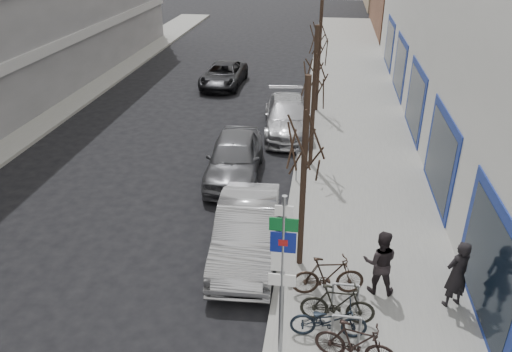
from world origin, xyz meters
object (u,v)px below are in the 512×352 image
(bike_mid_curb, at_px, (329,318))
(parked_car_front, at_px, (246,231))
(highway_sign_pole, at_px, (282,273))
(tree_mid, at_px, (315,65))
(bike_far_inner, at_px, (328,275))
(meter_front, at_px, (282,249))
(meter_back, at_px, (305,111))
(parked_car_back, at_px, (288,117))
(tree_near, at_px, (306,131))
(bike_mid_inner, at_px, (338,304))
(pedestrian_near, at_px, (457,274))
(parked_car_mid, at_px, (234,157))
(bike_rack, at_px, (346,327))
(bike_near_right, at_px, (356,343))
(lane_car, at_px, (224,75))
(pedestrian_far, at_px, (380,262))
(tree_far, at_px, (320,31))
(meter_mid, at_px, (297,162))

(bike_mid_curb, distance_m, parked_car_front, 3.90)
(highway_sign_pole, xyz_separation_m, tree_mid, (0.20, 10.01, 1.65))
(bike_mid_curb, relative_size, bike_far_inner, 0.94)
(highway_sign_pole, distance_m, meter_front, 3.39)
(meter_front, bearing_deg, meter_back, 90.00)
(parked_car_front, bearing_deg, parked_car_back, 84.48)
(tree_near, relative_size, bike_mid_inner, 3.10)
(parked_car_front, bearing_deg, meter_front, -41.91)
(pedestrian_near, bearing_deg, parked_car_front, -44.29)
(parked_car_mid, distance_m, pedestrian_near, 9.25)
(bike_rack, height_order, parked_car_mid, parked_car_mid)
(bike_rack, xyz_separation_m, parked_car_front, (-2.77, 3.29, 0.13))
(bike_mid_curb, height_order, parked_car_mid, parked_car_mid)
(meter_front, distance_m, bike_near_right, 3.44)
(meter_back, bearing_deg, parked_car_front, -96.30)
(bike_far_inner, distance_m, lane_car, 19.30)
(meter_back, bearing_deg, highway_sign_pole, -88.98)
(bike_mid_inner, height_order, pedestrian_near, pedestrian_near)
(meter_back, bearing_deg, pedestrian_near, -69.80)
(bike_rack, distance_m, pedestrian_near, 3.19)
(pedestrian_near, bearing_deg, bike_rack, 4.97)
(bike_rack, relative_size, pedestrian_far, 1.26)
(bike_mid_inner, bearing_deg, parked_car_front, 45.25)
(tree_far, distance_m, bike_near_right, 16.80)
(tree_near, xyz_separation_m, pedestrian_far, (2.05, -0.90, -3.06))
(tree_mid, xyz_separation_m, tree_far, (0.00, 6.50, 0.00))
(highway_sign_pole, height_order, parked_car_front, highway_sign_pole)
(bike_near_right, height_order, pedestrian_far, pedestrian_far)
(tree_far, xyz_separation_m, lane_car, (-5.61, 4.01, -3.44))
(meter_mid, bearing_deg, meter_front, -90.00)
(parked_car_mid, bearing_deg, bike_far_inner, -64.70)
(meter_back, bearing_deg, meter_front, -90.00)
(meter_front, bearing_deg, bike_mid_curb, -59.90)
(parked_car_back, bearing_deg, bike_near_right, -85.32)
(meter_mid, relative_size, pedestrian_near, 0.69)
(highway_sign_pole, height_order, meter_mid, highway_sign_pole)
(bike_mid_curb, distance_m, pedestrian_far, 2.20)
(parked_car_back, xyz_separation_m, pedestrian_near, (5.04, -11.27, 0.31))
(bike_mid_curb, bearing_deg, meter_back, 1.37)
(bike_mid_inner, xyz_separation_m, lane_car, (-6.63, 19.21, -0.03))
(bike_near_right, bearing_deg, tree_mid, 20.89)
(tree_far, height_order, parked_car_front, tree_far)
(pedestrian_far, bearing_deg, meter_front, -6.68)
(tree_mid, bearing_deg, bike_rack, -82.72)
(meter_mid, relative_size, bike_far_inner, 0.68)
(highway_sign_pole, relative_size, tree_far, 0.76)
(pedestrian_near, bearing_deg, parked_car_mid, -72.25)
(lane_car, bearing_deg, meter_front, -72.02)
(meter_front, xyz_separation_m, meter_back, (0.00, 11.00, 0.00))
(tree_far, relative_size, lane_car, 1.15)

